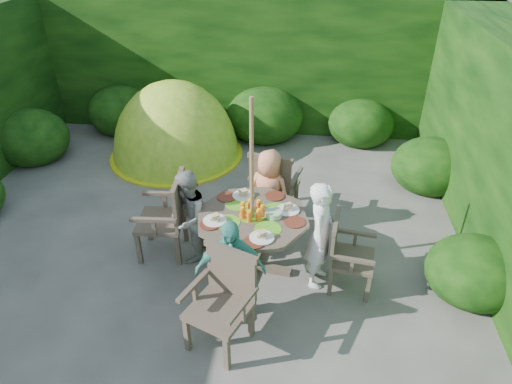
# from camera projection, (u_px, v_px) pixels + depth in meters

# --- Properties ---
(ground) EXTENTS (60.00, 60.00, 0.00)m
(ground) POSITION_uv_depth(u_px,v_px,m) (195.00, 240.00, 6.09)
(ground) COLOR #4B4843
(ground) RESTS_ON ground
(hedge_enclosure) EXTENTS (9.00, 9.00, 2.50)m
(hedge_enclosure) POSITION_uv_depth(u_px,v_px,m) (210.00, 114.00, 6.55)
(hedge_enclosure) COLOR black
(hedge_enclosure) RESTS_ON ground
(patio_table) EXTENTS (1.53, 1.53, 0.93)m
(patio_table) POSITION_uv_depth(u_px,v_px,m) (252.00, 224.00, 5.28)
(patio_table) COLOR #3F3429
(patio_table) RESTS_ON ground
(parasol_pole) EXTENTS (0.05, 0.05, 2.20)m
(parasol_pole) POSITION_uv_depth(u_px,v_px,m) (252.00, 192.00, 5.05)
(parasol_pole) COLOR brown
(parasol_pole) RESTS_ON ground
(garden_chair_right) EXTENTS (0.55, 0.60, 0.89)m
(garden_chair_right) POSITION_uv_depth(u_px,v_px,m) (346.00, 253.00, 5.13)
(garden_chair_right) COLOR #3F3429
(garden_chair_right) RESTS_ON ground
(garden_chair_left) EXTENTS (0.60, 0.66, 1.05)m
(garden_chair_left) POSITION_uv_depth(u_px,v_px,m) (167.00, 216.00, 5.60)
(garden_chair_left) COLOR #3F3429
(garden_chair_left) RESTS_ON ground
(garden_chair_back) EXTENTS (0.73, 0.68, 1.04)m
(garden_chair_back) POSITION_uv_depth(u_px,v_px,m) (274.00, 185.00, 6.23)
(garden_chair_back) COLOR #3F3429
(garden_chair_back) RESTS_ON ground
(garden_chair_front) EXTENTS (0.76, 0.72, 1.00)m
(garden_chair_front) POSITION_uv_depth(u_px,v_px,m) (223.00, 299.00, 4.45)
(garden_chair_front) COLOR #3F3429
(garden_chair_front) RESTS_ON ground
(child_right) EXTENTS (0.40, 0.54, 1.33)m
(child_right) POSITION_uv_depth(u_px,v_px,m) (321.00, 235.00, 5.10)
(child_right) COLOR white
(child_right) RESTS_ON ground
(child_left) EXTENTS (0.46, 0.59, 1.21)m
(child_left) POSITION_uv_depth(u_px,v_px,m) (188.00, 217.00, 5.49)
(child_left) COLOR gray
(child_left) RESTS_ON ground
(child_back) EXTENTS (0.69, 0.57, 1.21)m
(child_back) POSITION_uv_depth(u_px,v_px,m) (269.00, 193.00, 5.96)
(child_back) COLOR #EF8D62
(child_back) RESTS_ON ground
(child_front) EXTENTS (0.77, 0.41, 1.25)m
(child_front) POSITION_uv_depth(u_px,v_px,m) (230.00, 272.00, 4.65)
(child_front) COLOR #49AA9B
(child_front) RESTS_ON ground
(dome_tent) EXTENTS (2.36, 2.36, 2.68)m
(dome_tent) POSITION_uv_depth(u_px,v_px,m) (177.00, 155.00, 8.18)
(dome_tent) COLOR #80B823
(dome_tent) RESTS_ON ground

